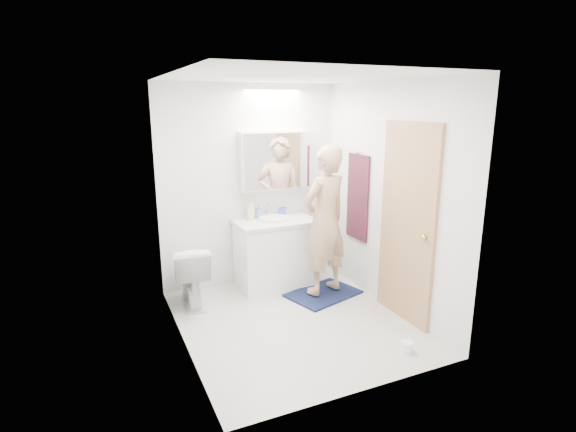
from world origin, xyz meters
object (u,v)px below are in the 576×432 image
vanity_cabinet (275,254)px  person (325,221)px  medicine_cabinet (275,160)px  toilet_paper_roll (407,347)px  toilet (191,274)px  soap_bottle_a (251,209)px  soap_bottle_b (259,211)px  toothbrush_cup (283,212)px

vanity_cabinet → person: 0.81m
medicine_cabinet → toilet_paper_roll: 2.59m
vanity_cabinet → toilet: size_ratio=1.31×
vanity_cabinet → soap_bottle_a: 0.63m
person → soap_bottle_b: size_ratio=10.44×
toilet → toothbrush_cup: bearing=-161.3°
soap_bottle_b → vanity_cabinet: bearing=-53.4°
vanity_cabinet → soap_bottle_b: soap_bottle_b is taller
toilet_paper_roll → vanity_cabinet: bearing=103.9°
soap_bottle_b → toothbrush_cup: bearing=-3.8°
toothbrush_cup → toilet_paper_roll: bearing=-81.6°
vanity_cabinet → soap_bottle_b: bearing=126.6°
person → soap_bottle_a: 0.92m
toilet_paper_roll → toilet: bearing=130.4°
medicine_cabinet → soap_bottle_b: size_ratio=5.45×
vanity_cabinet → medicine_cabinet: (0.10, 0.21, 1.11)m
soap_bottle_a → person: bearing=-45.7°
medicine_cabinet → person: (0.29, -0.72, -0.61)m
toilet_paper_roll → soap_bottle_b: bearing=106.2°
toilet → soap_bottle_b: soap_bottle_b is taller
soap_bottle_a → soap_bottle_b: size_ratio=1.55×
vanity_cabinet → person: size_ratio=0.53×
toothbrush_cup → toilet_paper_roll: toothbrush_cup is taller
toilet → vanity_cabinet: bearing=-167.8°
medicine_cabinet → person: 0.99m
toilet_paper_roll → soap_bottle_a: bearing=109.4°
toothbrush_cup → toilet_paper_roll: size_ratio=0.98×
soap_bottle_a → toothbrush_cup: soap_bottle_a is taller
soap_bottle_a → toilet_paper_roll: 2.36m
medicine_cabinet → soap_bottle_b: medicine_cabinet is taller
vanity_cabinet → toothbrush_cup: 0.53m
person → toothbrush_cup: (-0.22, 0.67, -0.02)m
vanity_cabinet → toilet: vanity_cabinet is taller
soap_bottle_a → toilet_paper_roll: (0.73, -2.06, -0.90)m
toothbrush_cup → soap_bottle_b: bearing=176.2°
vanity_cabinet → toilet: (-1.05, -0.11, -0.05)m
person → toilet_paper_roll: 1.64m
soap_bottle_b → soap_bottle_a: bearing=-165.8°
medicine_cabinet → toilet_paper_roll: bearing=-79.9°
medicine_cabinet → toilet: (-1.15, -0.33, -1.16)m
vanity_cabinet → person: bearing=-52.5°
medicine_cabinet → toothbrush_cup: size_ratio=8.19×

